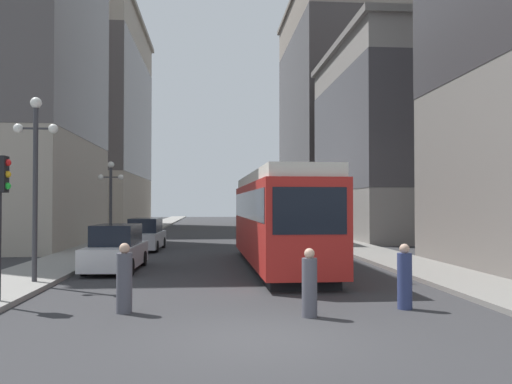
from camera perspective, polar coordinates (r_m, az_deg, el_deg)
ground_plane at (r=10.89m, az=0.49°, el=-15.31°), size 200.00×200.00×0.00m
sidewalk_left at (r=51.00m, az=-12.16°, el=-4.15°), size 2.85×120.00×0.15m
sidewalk_right at (r=51.29m, az=4.67°, el=-4.16°), size 2.85×120.00×0.15m
streetcar at (r=22.25m, az=2.33°, el=-2.68°), size 2.86×13.48×3.89m
transit_bus at (r=38.19m, az=4.63°, el=-2.33°), size 2.95×12.58×3.45m
parked_car_left_near at (r=22.07m, az=-14.69°, el=-5.92°), size 2.01×4.98×1.82m
parked_car_left_mid at (r=31.44m, az=-11.72°, el=-4.54°), size 2.03×4.95×1.82m
pedestrian_crossing_near at (r=13.50m, az=-13.87°, el=-9.14°), size 0.38×0.38×1.69m
pedestrian_crossing_far at (r=12.73m, az=5.73°, el=-9.84°), size 0.36×0.36×1.61m
pedestrian_on_sidewalk at (r=14.11m, az=15.57°, el=-8.89°), size 0.37×0.37×1.64m
traffic_light_near_left at (r=15.31m, az=-25.63°, el=0.28°), size 0.47×0.36×3.74m
lamp_post_left_near at (r=18.69m, az=-22.47°, el=3.05°), size 1.41×0.36×5.95m
lamp_post_left_far at (r=31.31m, az=-15.24°, el=0.16°), size 1.41×0.36×4.91m
building_left_corner at (r=38.75m, az=-25.35°, el=16.01°), size 10.94×14.93×27.33m
building_left_midblock at (r=62.81m, az=-18.55°, el=7.34°), size 14.37×23.12×23.31m
building_right_corner at (r=45.23m, az=18.10°, el=5.34°), size 15.93×18.07×15.25m
building_right_midblock at (r=68.04m, az=10.46°, el=8.59°), size 16.30×24.20×27.74m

